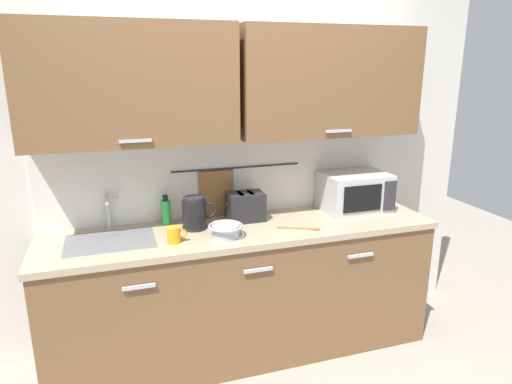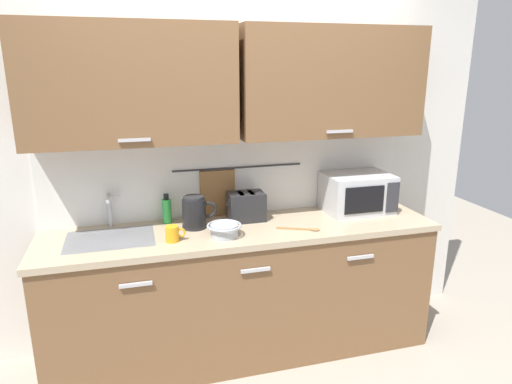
{
  "view_description": "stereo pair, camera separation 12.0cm",
  "coord_description": "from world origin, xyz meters",
  "px_view_note": "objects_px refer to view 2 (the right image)",
  "views": [
    {
      "loc": [
        -0.78,
        -2.36,
        1.91
      ],
      "look_at": [
        0.1,
        0.33,
        1.12
      ],
      "focal_mm": 32.01,
      "sensor_mm": 36.0,
      "label": 1
    },
    {
      "loc": [
        -0.66,
        -2.39,
        1.91
      ],
      "look_at": [
        0.1,
        0.33,
        1.12
      ],
      "focal_mm": 32.01,
      "sensor_mm": 36.0,
      "label": 2
    }
  ],
  "objects_px": {
    "microwave": "(357,193)",
    "electric_kettle": "(195,212)",
    "dish_soap_bottle": "(167,210)",
    "mixing_bowl": "(224,229)",
    "toaster": "(246,206)",
    "wooden_spoon": "(303,229)",
    "mug_near_sink": "(173,234)"
  },
  "relations": [
    {
      "from": "microwave",
      "to": "mixing_bowl",
      "type": "relative_size",
      "value": 2.15
    },
    {
      "from": "dish_soap_bottle",
      "to": "mixing_bowl",
      "type": "height_order",
      "value": "dish_soap_bottle"
    },
    {
      "from": "wooden_spoon",
      "to": "mug_near_sink",
      "type": "bearing_deg",
      "value": 177.88
    },
    {
      "from": "microwave",
      "to": "mug_near_sink",
      "type": "distance_m",
      "value": 1.35
    },
    {
      "from": "toaster",
      "to": "mixing_bowl",
      "type": "bearing_deg",
      "value": -128.15
    },
    {
      "from": "mug_near_sink",
      "to": "mixing_bowl",
      "type": "height_order",
      "value": "mug_near_sink"
    },
    {
      "from": "mug_near_sink",
      "to": "wooden_spoon",
      "type": "height_order",
      "value": "mug_near_sink"
    },
    {
      "from": "wooden_spoon",
      "to": "electric_kettle",
      "type": "bearing_deg",
      "value": 160.39
    },
    {
      "from": "electric_kettle",
      "to": "dish_soap_bottle",
      "type": "relative_size",
      "value": 1.16
    },
    {
      "from": "mug_near_sink",
      "to": "wooden_spoon",
      "type": "distance_m",
      "value": 0.82
    },
    {
      "from": "microwave",
      "to": "mixing_bowl",
      "type": "bearing_deg",
      "value": -166.93
    },
    {
      "from": "microwave",
      "to": "dish_soap_bottle",
      "type": "relative_size",
      "value": 2.35
    },
    {
      "from": "electric_kettle",
      "to": "dish_soap_bottle",
      "type": "distance_m",
      "value": 0.22
    },
    {
      "from": "electric_kettle",
      "to": "toaster",
      "type": "bearing_deg",
      "value": 8.85
    },
    {
      "from": "mug_near_sink",
      "to": "mixing_bowl",
      "type": "bearing_deg",
      "value": -0.53
    },
    {
      "from": "mug_near_sink",
      "to": "wooden_spoon",
      "type": "relative_size",
      "value": 0.46
    },
    {
      "from": "dish_soap_bottle",
      "to": "mixing_bowl",
      "type": "relative_size",
      "value": 0.92
    },
    {
      "from": "wooden_spoon",
      "to": "dish_soap_bottle",
      "type": "bearing_deg",
      "value": 155.23
    },
    {
      "from": "toaster",
      "to": "wooden_spoon",
      "type": "relative_size",
      "value": 0.97
    },
    {
      "from": "microwave",
      "to": "mixing_bowl",
      "type": "distance_m",
      "value": 1.04
    },
    {
      "from": "microwave",
      "to": "wooden_spoon",
      "type": "bearing_deg",
      "value": -152.64
    },
    {
      "from": "microwave",
      "to": "dish_soap_bottle",
      "type": "xyz_separation_m",
      "value": [
        -1.32,
        0.11,
        -0.05
      ]
    },
    {
      "from": "mixing_bowl",
      "to": "toaster",
      "type": "relative_size",
      "value": 0.84
    },
    {
      "from": "microwave",
      "to": "wooden_spoon",
      "type": "distance_m",
      "value": 0.58
    },
    {
      "from": "toaster",
      "to": "microwave",
      "type": "bearing_deg",
      "value": -1.78
    },
    {
      "from": "microwave",
      "to": "toaster",
      "type": "xyz_separation_m",
      "value": [
        -0.81,
        0.03,
        -0.04
      ]
    },
    {
      "from": "microwave",
      "to": "electric_kettle",
      "type": "xyz_separation_m",
      "value": [
        -1.16,
        -0.03,
        -0.03
      ]
    },
    {
      "from": "electric_kettle",
      "to": "toaster",
      "type": "xyz_separation_m",
      "value": [
        0.35,
        0.05,
        -0.01
      ]
    },
    {
      "from": "mug_near_sink",
      "to": "toaster",
      "type": "bearing_deg",
      "value": 26.54
    },
    {
      "from": "wooden_spoon",
      "to": "microwave",
      "type": "bearing_deg",
      "value": 27.36
    },
    {
      "from": "microwave",
      "to": "electric_kettle",
      "type": "bearing_deg",
      "value": -178.54
    },
    {
      "from": "mug_near_sink",
      "to": "toaster",
      "type": "xyz_separation_m",
      "value": [
        0.51,
        0.26,
        0.05
      ]
    }
  ]
}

